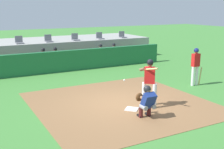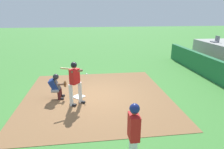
{
  "view_description": "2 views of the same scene",
  "coord_description": "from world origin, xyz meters",
  "px_view_note": "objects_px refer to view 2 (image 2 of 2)",
  "views": [
    {
      "loc": [
        -5.37,
        -9.21,
        3.62
      ],
      "look_at": [
        0.0,
        0.7,
        1.0
      ],
      "focal_mm": 46.59,
      "sensor_mm": 36.0,
      "label": 1
    },
    {
      "loc": [
        7.97,
        -0.33,
        3.65
      ],
      "look_at": [
        0.0,
        0.7,
        1.0
      ],
      "focal_mm": 30.81,
      "sensor_mm": 36.0,
      "label": 2
    }
  ],
  "objects_px": {
    "catcher_crouched": "(57,85)",
    "on_deck_batter": "(134,135)",
    "home_plate": "(79,97)",
    "stadium_seat_0": "(216,40)",
    "batter_at_plate": "(75,81)"
  },
  "relations": [
    {
      "from": "catcher_crouched",
      "to": "stadium_seat_0",
      "type": "height_order",
      "value": "stadium_seat_0"
    },
    {
      "from": "stadium_seat_0",
      "to": "on_deck_batter",
      "type": "bearing_deg",
      "value": -41.31
    },
    {
      "from": "home_plate",
      "to": "batter_at_plate",
      "type": "xyz_separation_m",
      "value": [
        0.69,
        -0.07,
        1.01
      ]
    },
    {
      "from": "stadium_seat_0",
      "to": "batter_at_plate",
      "type": "bearing_deg",
      "value": -58.57
    },
    {
      "from": "batter_at_plate",
      "to": "on_deck_batter",
      "type": "relative_size",
      "value": 1.01
    },
    {
      "from": "home_plate",
      "to": "catcher_crouched",
      "type": "xyz_separation_m",
      "value": [
        -0.0,
        -0.9,
        0.59
      ]
    },
    {
      "from": "catcher_crouched",
      "to": "batter_at_plate",
      "type": "bearing_deg",
      "value": 50.26
    },
    {
      "from": "home_plate",
      "to": "catcher_crouched",
      "type": "height_order",
      "value": "catcher_crouched"
    },
    {
      "from": "catcher_crouched",
      "to": "on_deck_batter",
      "type": "distance_m",
      "value": 4.99
    },
    {
      "from": "batter_at_plate",
      "to": "stadium_seat_0",
      "type": "height_order",
      "value": "stadium_seat_0"
    },
    {
      "from": "home_plate",
      "to": "catcher_crouched",
      "type": "relative_size",
      "value": 0.26
    },
    {
      "from": "home_plate",
      "to": "on_deck_batter",
      "type": "relative_size",
      "value": 0.25
    },
    {
      "from": "catcher_crouched",
      "to": "on_deck_batter",
      "type": "xyz_separation_m",
      "value": [
        4.4,
        2.32,
        0.41
      ]
    },
    {
      "from": "catcher_crouched",
      "to": "stadium_seat_0",
      "type": "distance_m",
      "value": 12.44
    },
    {
      "from": "home_plate",
      "to": "batter_at_plate",
      "type": "distance_m",
      "value": 1.23
    }
  ]
}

